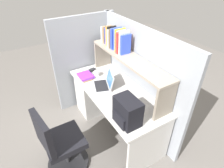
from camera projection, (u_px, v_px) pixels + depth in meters
ground_plane at (115, 127)px, 2.97m from camera, size 8.00×8.00×0.00m
desk at (102, 94)px, 3.02m from camera, size 1.60×0.70×0.73m
cubicle_partition_rear at (138, 80)px, 2.70m from camera, size 1.84×0.05×1.55m
cubicle_partition_left at (86, 63)px, 3.11m from camera, size 0.05×1.06×1.55m
overhead_hutch at (128, 64)px, 2.45m from camera, size 1.44×0.28×0.45m
reference_books_on_shelf at (115, 38)px, 2.55m from camera, size 0.54×0.19×0.30m
laptop at (105, 83)px, 2.61m from camera, size 0.38×0.35×0.22m
backpack at (127, 112)px, 2.00m from camera, size 0.30×0.23×0.30m
computer_mouse at (92, 70)px, 2.98m from camera, size 0.08×0.11×0.03m
paper_cup at (97, 74)px, 2.84m from camera, size 0.08×0.08×0.09m
snack_canister at (122, 99)px, 2.33m from camera, size 0.10×0.10×0.10m
desk_book_stack at (85, 76)px, 2.81m from camera, size 0.25×0.20×0.05m
office_chair at (60, 146)px, 2.22m from camera, size 0.52×0.52×0.93m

